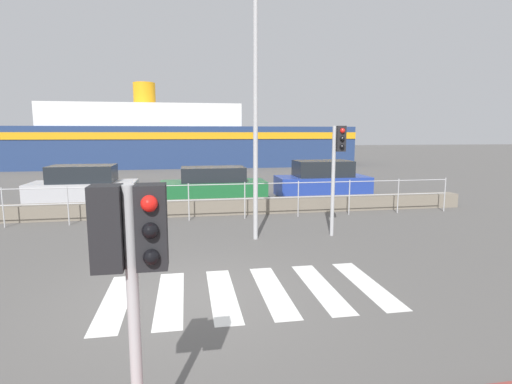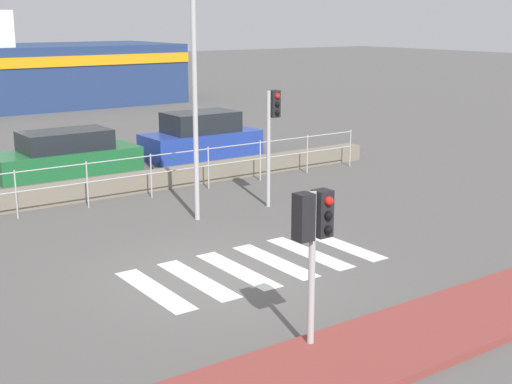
{
  "view_description": "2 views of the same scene",
  "coord_description": "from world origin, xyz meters",
  "px_view_note": "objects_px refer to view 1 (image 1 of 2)",
  "views": [
    {
      "loc": [
        -0.05,
        -6.67,
        2.81
      ],
      "look_at": [
        1.47,
        2.0,
        1.5
      ],
      "focal_mm": 28.0,
      "sensor_mm": 36.0,
      "label": 1
    },
    {
      "loc": [
        -6.74,
        -10.86,
        4.77
      ],
      "look_at": [
        1.67,
        1.0,
        1.2
      ],
      "focal_mm": 50.0,
      "sensor_mm": 36.0,
      "label": 2
    }
  ],
  "objects_px": {
    "traffic_light_near": "(131,249)",
    "traffic_light_far": "(338,156)",
    "ferry_boat": "(178,140)",
    "parked_car_silver": "(84,186)",
    "streetlamp": "(257,74)",
    "parked_car_green": "(213,185)",
    "parked_car_blue": "(322,181)"
  },
  "relations": [
    {
      "from": "ferry_boat",
      "to": "parked_car_blue",
      "type": "relative_size",
      "value": 6.73
    },
    {
      "from": "streetlamp",
      "to": "parked_car_blue",
      "type": "distance_m",
      "value": 8.99
    },
    {
      "from": "ferry_boat",
      "to": "parked_car_green",
      "type": "bearing_deg",
      "value": -84.46
    },
    {
      "from": "parked_car_silver",
      "to": "parked_car_green",
      "type": "bearing_deg",
      "value": 0.0
    },
    {
      "from": "streetlamp",
      "to": "parked_car_green",
      "type": "distance_m",
      "value": 7.98
    },
    {
      "from": "traffic_light_far",
      "to": "parked_car_silver",
      "type": "bearing_deg",
      "value": 139.72
    },
    {
      "from": "traffic_light_near",
      "to": "streetlamp",
      "type": "xyz_separation_m",
      "value": [
        2.23,
        6.82,
        2.36
      ]
    },
    {
      "from": "traffic_light_near",
      "to": "parked_car_silver",
      "type": "bearing_deg",
      "value": 104.88
    },
    {
      "from": "ferry_boat",
      "to": "traffic_light_near",
      "type": "bearing_deg",
      "value": -89.69
    },
    {
      "from": "traffic_light_near",
      "to": "streetlamp",
      "type": "relative_size",
      "value": 0.34
    },
    {
      "from": "parked_car_green",
      "to": "parked_car_blue",
      "type": "height_order",
      "value": "parked_car_blue"
    },
    {
      "from": "traffic_light_near",
      "to": "traffic_light_far",
      "type": "distance_m",
      "value": 8.28
    },
    {
      "from": "streetlamp",
      "to": "parked_car_blue",
      "type": "relative_size",
      "value": 1.69
    },
    {
      "from": "ferry_boat",
      "to": "parked_car_blue",
      "type": "bearing_deg",
      "value": -69.79
    },
    {
      "from": "ferry_boat",
      "to": "parked_car_silver",
      "type": "xyz_separation_m",
      "value": [
        -3.52,
        -18.12,
        -1.55
      ]
    },
    {
      "from": "traffic_light_near",
      "to": "ferry_boat",
      "type": "distance_m",
      "value": 32.0
    },
    {
      "from": "streetlamp",
      "to": "ferry_boat",
      "type": "bearing_deg",
      "value": 95.45
    },
    {
      "from": "parked_car_silver",
      "to": "parked_car_green",
      "type": "xyz_separation_m",
      "value": [
        5.27,
        0.0,
        -0.06
      ]
    },
    {
      "from": "streetlamp",
      "to": "parked_car_green",
      "type": "height_order",
      "value": "streetlamp"
    },
    {
      "from": "traffic_light_near",
      "to": "ferry_boat",
      "type": "relative_size",
      "value": 0.09
    },
    {
      "from": "traffic_light_far",
      "to": "streetlamp",
      "type": "bearing_deg",
      "value": -176.11
    },
    {
      "from": "traffic_light_near",
      "to": "parked_car_green",
      "type": "xyz_separation_m",
      "value": [
        1.59,
        13.88,
        -1.31
      ]
    },
    {
      "from": "traffic_light_far",
      "to": "parked_car_blue",
      "type": "bearing_deg",
      "value": 73.59
    },
    {
      "from": "traffic_light_near",
      "to": "traffic_light_far",
      "type": "relative_size",
      "value": 0.8
    },
    {
      "from": "parked_car_silver",
      "to": "parked_car_blue",
      "type": "relative_size",
      "value": 1.01
    },
    {
      "from": "parked_car_blue",
      "to": "streetlamp",
      "type": "bearing_deg",
      "value": -121.15
    },
    {
      "from": "traffic_light_near",
      "to": "parked_car_blue",
      "type": "distance_m",
      "value": 15.37
    },
    {
      "from": "traffic_light_far",
      "to": "streetlamp",
      "type": "relative_size",
      "value": 0.43
    },
    {
      "from": "traffic_light_far",
      "to": "parked_car_silver",
      "type": "xyz_separation_m",
      "value": [
        -8.15,
        6.91,
        -1.55
      ]
    },
    {
      "from": "traffic_light_far",
      "to": "streetlamp",
      "type": "distance_m",
      "value": 3.04
    },
    {
      "from": "traffic_light_far",
      "to": "parked_car_blue",
      "type": "height_order",
      "value": "traffic_light_far"
    },
    {
      "from": "traffic_light_near",
      "to": "traffic_light_far",
      "type": "xyz_separation_m",
      "value": [
        4.47,
        6.97,
        0.31
      ]
    }
  ]
}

